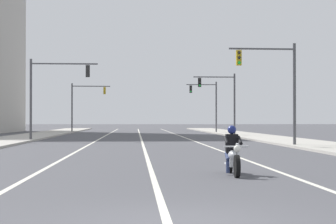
{
  "coord_description": "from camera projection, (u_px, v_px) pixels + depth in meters",
  "views": [
    {
      "loc": [
        -0.75,
        -9.49,
        1.63
      ],
      "look_at": [
        0.85,
        19.57,
        2.0
      ],
      "focal_mm": 64.13,
      "sensor_mm": 36.0,
      "label": 1
    }
  ],
  "objects": [
    {
      "name": "ground_plane",
      "position": [
        182.0,
        222.0,
        9.49
      ],
      "size": [
        400.0,
        400.0,
        0.0
      ],
      "primitive_type": "plane",
      "color": "#47474C"
    },
    {
      "name": "lane_stripe_center",
      "position": [
        141.0,
        137.0,
        54.41
      ],
      "size": [
        0.16,
        100.0,
        0.01
      ],
      "primitive_type": "cube",
      "color": "beige",
      "rests_on": "ground"
    },
    {
      "name": "lane_stripe_left",
      "position": [
        102.0,
        138.0,
        54.22
      ],
      "size": [
        0.16,
        100.0,
        0.01
      ],
      "primitive_type": "cube",
      "color": "beige",
      "rests_on": "ground"
    },
    {
      "name": "lane_stripe_right",
      "position": [
        184.0,
        137.0,
        54.63
      ],
      "size": [
        0.16,
        100.0,
        0.01
      ],
      "primitive_type": "cube",
      "color": "beige",
      "rests_on": "ground"
    },
    {
      "name": "sidewalk_kerb_right",
      "position": [
        269.0,
        138.0,
        50.01
      ],
      "size": [
        4.4,
        110.0,
        0.14
      ],
      "primitive_type": "cube",
      "color": "#ADA89E",
      "rests_on": "ground"
    },
    {
      "name": "sidewalk_kerb_left",
      "position": [
        16.0,
        139.0,
        48.86
      ],
      "size": [
        4.4,
        110.0,
        0.14
      ],
      "primitive_type": "cube",
      "color": "#ADA89E",
      "rests_on": "ground"
    },
    {
      "name": "motorcycle_with_rider",
      "position": [
        233.0,
        155.0,
        17.61
      ],
      "size": [
        0.7,
        2.19,
        1.46
      ],
      "color": "black",
      "rests_on": "ground"
    },
    {
      "name": "traffic_signal_near_right",
      "position": [
        276.0,
        79.0,
        35.76
      ],
      "size": [
        4.07,
        0.45,
        6.2
      ],
      "color": "#47474C",
      "rests_on": "ground"
    },
    {
      "name": "traffic_signal_near_left",
      "position": [
        50.0,
        87.0,
        45.15
      ],
      "size": [
        5.09,
        0.39,
        6.2
      ],
      "color": "#47474C",
      "rests_on": "ground"
    },
    {
      "name": "traffic_signal_mid_right",
      "position": [
        223.0,
        95.0,
        59.35
      ],
      "size": [
        4.19,
        0.39,
        6.2
      ],
      "color": "#47474C",
      "rests_on": "ground"
    },
    {
      "name": "traffic_signal_mid_left",
      "position": [
        83.0,
        100.0,
        75.62
      ],
      "size": [
        4.89,
        0.55,
        6.2
      ],
      "color": "#47474C",
      "rests_on": "ground"
    },
    {
      "name": "traffic_signal_far_right",
      "position": [
        208.0,
        100.0,
        72.31
      ],
      "size": [
        3.72,
        0.37,
        6.2
      ],
      "color": "#47474C",
      "rests_on": "ground"
    }
  ]
}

